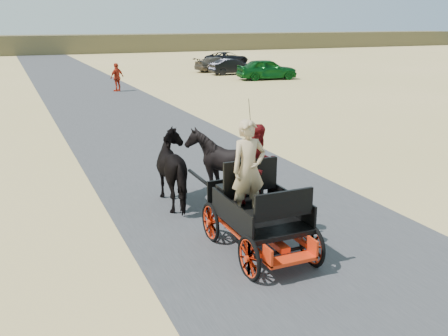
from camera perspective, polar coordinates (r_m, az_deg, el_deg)
name	(u,v)px	position (r m, az deg, el deg)	size (l,w,h in m)	color
ground	(251,212)	(11.41, 3.08, -5.00)	(140.00, 140.00, 0.00)	tan
road	(251,211)	(11.41, 3.08, -4.98)	(6.00, 140.00, 0.01)	#38383A
ridge_far	(39,45)	(71.68, -20.40, 13.08)	(140.00, 6.00, 2.40)	brown
carriage	(258,233)	(9.41, 3.96, -7.45)	(1.30, 2.40, 0.72)	black
horse_left	(178,170)	(11.64, -5.26, -0.18)	(0.91, 2.01, 1.70)	black
horse_right	(222,164)	(12.02, -0.28, 0.42)	(1.37, 1.54, 1.70)	black
driver_man	(249,169)	(8.93, 2.83, -0.14)	(0.66, 0.43, 1.80)	tan
passenger_woman	(259,164)	(9.65, 4.02, 0.42)	(0.77, 0.60, 1.58)	#660C0F
pedestrian	(117,77)	(31.72, -12.13, 10.11)	(1.01, 0.42, 1.73)	#A92713
car_a	(267,69)	(37.67, 4.92, 11.19)	(1.78, 4.42, 1.51)	#0C4C19
car_b	(233,67)	(41.24, 1.00, 11.51)	(1.32, 3.78, 1.24)	black
car_c	(218,64)	(43.65, -0.68, 11.77)	(1.70, 4.18, 1.21)	brown
car_d	(227,58)	(50.62, 0.36, 12.43)	(2.07, 4.50, 1.25)	black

